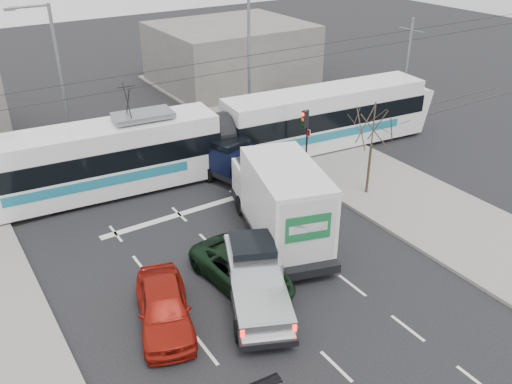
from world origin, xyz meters
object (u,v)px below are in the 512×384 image
box_truck (281,201)px  navy_pickup (238,164)px  bare_tree (373,128)px  red_car (164,307)px  traffic_signal (306,128)px  silver_pickup (255,275)px  street_lamp_near (246,55)px  street_lamp_far (57,75)px  green_car (242,270)px  tram (219,137)px

box_truck → navy_pickup: bearing=94.4°
bare_tree → red_car: bare_tree is taller
traffic_signal → silver_pickup: (-8.49, -7.99, -1.68)m
bare_tree → red_car: size_ratio=1.07×
bare_tree → box_truck: size_ratio=0.61×
street_lamp_near → navy_pickup: bearing=-125.4°
silver_pickup → box_truck: size_ratio=0.75×
bare_tree → traffic_signal: bearing=105.8°
street_lamp_near → navy_pickup: (-4.75, -6.69, -3.92)m
street_lamp_near → street_lamp_far: same height
silver_pickup → navy_pickup: navy_pickup is taller
bare_tree → green_car: (-9.62, -2.98, -3.10)m
street_lamp_near → navy_pickup: 9.09m
green_car → street_lamp_near: bearing=52.4°
bare_tree → silver_pickup: (-9.62, -3.99, -2.73)m
navy_pickup → green_car: size_ratio=1.22×
box_truck → green_car: size_ratio=1.65×
street_lamp_near → box_truck: (-6.02, -12.48, -3.18)m
tram → silver_pickup: tram is taller
traffic_signal → box_truck: size_ratio=0.44×
navy_pickup → bare_tree: bearing=-59.2°
bare_tree → green_car: size_ratio=1.00×
traffic_signal → street_lamp_near: size_ratio=0.40×
street_lamp_far → green_car: street_lamp_far is taller
silver_pickup → red_car: size_ratio=1.33×
navy_pickup → red_car: (-8.19, -8.29, -0.40)m
street_lamp_far → street_lamp_near: bearing=-9.9°
traffic_signal → box_truck: box_truck is taller
green_car → red_car: bearing=-177.0°
green_car → red_car: size_ratio=1.07×
tram → navy_pickup: 2.32m
box_truck → red_car: size_ratio=1.78×
box_truck → traffic_signal: bearing=60.7°
street_lamp_near → box_truck: size_ratio=1.09×
traffic_signal → tram: size_ratio=0.13×
bare_tree → tram: (-4.97, 6.99, -1.79)m
navy_pickup → traffic_signal: bearing=-27.3°
bare_tree → green_car: bare_tree is taller
traffic_signal → tram: (-3.85, 2.99, -0.74)m
street_lamp_near → tram: size_ratio=0.32×
street_lamp_far → tram: bearing=-43.7°
silver_pickup → tram: bearing=91.4°
bare_tree → navy_pickup: (-5.03, 4.81, -2.60)m
bare_tree → silver_pickup: 10.77m
green_car → red_car: 3.64m
traffic_signal → tram: 4.93m
navy_pickup → tram: bearing=73.0°
street_lamp_far → tram: street_lamp_far is taller
bare_tree → street_lamp_far: bearing=131.1°
street_lamp_near → navy_pickup: street_lamp_near is taller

